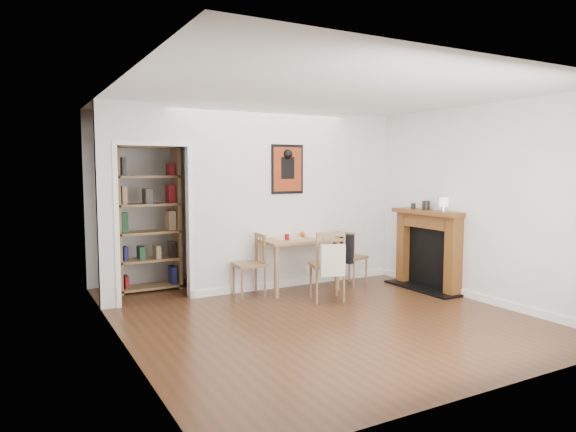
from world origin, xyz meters
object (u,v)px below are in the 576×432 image
dining_table (297,245)px  chair_right (351,257)px  chair_left (249,265)px  red_glass (287,237)px  ceramic_jar_a (426,205)px  ceramic_jar_b (413,206)px  orange_fruit (303,234)px  fireplace (428,247)px  mantel_lamp (444,203)px  chair_front (327,265)px  notebook (316,236)px  bookshelf (148,219)px

dining_table → chair_right: (0.88, -0.09, -0.24)m
chair_left → red_glass: (0.56, -0.06, 0.37)m
chair_left → ceramic_jar_a: ceramic_jar_a is taller
dining_table → ceramic_jar_b: bearing=-19.4°
orange_fruit → chair_right: bearing=-18.9°
fireplace → mantel_lamp: 0.75m
chair_front → mantel_lamp: mantel_lamp is taller
red_glass → orange_fruit: red_glass is taller
chair_front → red_glass: 0.77m
chair_front → ceramic_jar_b: ceramic_jar_b is taller
dining_table → notebook: 0.36m
mantel_lamp → ceramic_jar_a: size_ratio=1.51×
chair_left → ceramic_jar_a: 2.72m
ceramic_jar_a → bookshelf: bearing=152.9°
bookshelf → fireplace: bookshelf is taller
chair_right → chair_front: chair_front is taller
chair_right → fireplace: size_ratio=0.66×
chair_front → fireplace: bearing=-4.9°
chair_right → fireplace: (0.84, -0.76, 0.19)m
chair_left → chair_right: chair_left is taller
red_glass → notebook: bearing=10.5°
ceramic_jar_b → dining_table: bearing=160.6°
ceramic_jar_b → red_glass: bearing=164.4°
chair_right → notebook: (-0.54, 0.13, 0.34)m
notebook → red_glass: bearing=-169.5°
fireplace → mantel_lamp: mantel_lamp is taller
bookshelf → mantel_lamp: bearing=-32.0°
dining_table → red_glass: size_ratio=13.33×
bookshelf → ceramic_jar_b: (3.54, -1.63, 0.16)m
bookshelf → chair_left: bearing=-43.1°
ceramic_jar_a → dining_table: bearing=155.0°
orange_fruit → mantel_lamp: size_ratio=0.37×
chair_left → chair_right: 1.65m
red_glass → ceramic_jar_a: ceramic_jar_a is taller
red_glass → mantel_lamp: (1.88, -1.12, 0.49)m
mantel_lamp → ceramic_jar_b: size_ratio=2.28×
dining_table → fireplace: fireplace is taller
chair_right → notebook: size_ratio=2.87×
notebook → mantel_lamp: mantel_lamp is taller
chair_left → ceramic_jar_b: (2.43, -0.58, 0.77)m
chair_left → ceramic_jar_b: size_ratio=9.84×
bookshelf → fireplace: (3.61, -1.89, -0.43)m
chair_front → ceramic_jar_b: (1.60, 0.12, 0.73)m
fireplace → notebook: bearing=147.2°
fireplace → ceramic_jar_b: ceramic_jar_b is taller
bookshelf → fireplace: size_ratio=1.69×
bookshelf → mantel_lamp: bookshelf is taller
orange_fruit → fireplace: bearing=-32.8°
chair_front → fireplace: size_ratio=0.75×
dining_table → ceramic_jar_b: 1.84m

